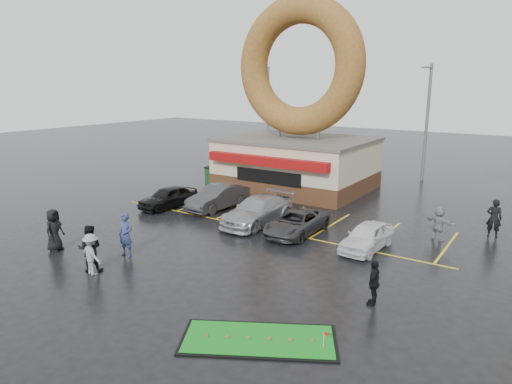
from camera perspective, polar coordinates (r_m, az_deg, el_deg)
The scene contains 18 objects.
ground at distance 21.90m, azimuth -4.56°, elevation -6.80°, with size 120.00×120.00×0.00m, color black.
donut_shop at distance 33.20m, azimuth 5.24°, elevation 8.05°, with size 10.20×8.70×13.50m.
streetlight_left at distance 42.69m, azimuth 1.44°, elevation 9.73°, with size 0.40×2.21×9.00m.
streetlight_mid at distance 38.11m, azimuth 20.56°, elevation 8.44°, with size 0.40×2.21×9.00m.
car_black at distance 28.81m, azimuth -10.91°, elevation -0.63°, with size 1.59×3.94×1.34m, color black.
car_dgrey at distance 28.09m, azimuth -4.79°, elevation -0.65°, with size 1.56×4.48×1.48m, color #303033.
car_silver at distance 25.06m, azimuth 0.20°, elevation -2.34°, with size 2.08×5.13×1.49m, color #999A9E.
car_grey at distance 23.52m, azimuth 5.08°, elevation -3.82°, with size 2.00×4.34×1.21m, color #323235.
car_white at distance 21.86m, azimuth 13.69°, elevation -5.43°, with size 1.49×3.71×1.26m, color white.
person_blue at distance 21.24m, azimuth -15.98°, elevation -5.16°, with size 0.71×0.47×1.96m, color navy.
person_blackjkt at distance 19.96m, azimuth -20.06°, elevation -6.64°, with size 0.96×0.75×1.98m, color black.
person_hoodie at distance 19.67m, azimuth -19.87°, elevation -7.33°, with size 1.11×0.64×1.72m, color gray.
person_bystander at distance 22.99m, azimuth -23.92°, elevation -4.36°, with size 0.97×0.63×1.98m, color black.
person_cameraman at distance 16.67m, azimuth 14.54°, elevation -10.88°, with size 0.96×0.40×1.64m, color black.
person_walker_near at distance 24.20m, azimuth 21.90°, elevation -3.62°, with size 1.60×0.51×1.73m, color gray.
person_walker_far at distance 25.80m, azimuth 27.61°, elevation -2.91°, with size 0.71×0.47×1.96m, color black.
dumpster at distance 34.92m, azimuth -4.66°, elevation 2.00°, with size 1.80×1.20×1.30m, color #194222.
putting_green at distance 14.46m, azimuth 0.34°, elevation -17.95°, with size 5.08×4.05×0.59m.
Camera 1 is at (12.83, -16.05, 7.58)m, focal length 32.00 mm.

